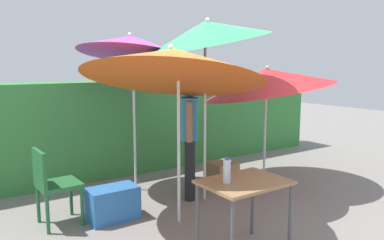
{
  "coord_description": "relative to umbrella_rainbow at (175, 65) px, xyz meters",
  "views": [
    {
      "loc": [
        -2.73,
        -3.7,
        1.81
      ],
      "look_at": [
        0.0,
        0.3,
        1.1
      ],
      "focal_mm": 35.25,
      "sensor_mm": 36.0,
      "label": 1
    }
  ],
  "objects": [
    {
      "name": "chair_plastic",
      "position": [
        -1.2,
        0.68,
        -1.3
      ],
      "size": [
        0.45,
        0.45,
        0.89
      ],
      "color": "#236633",
      "rests_on": "ground_plane"
    },
    {
      "name": "ground_plane",
      "position": [
        0.53,
        0.13,
        -1.81
      ],
      "size": [
        24.0,
        24.0,
        0.0
      ],
      "primitive_type": "plane",
      "color": "gray"
    },
    {
      "name": "umbrella_yellow",
      "position": [
        0.1,
        1.3,
        0.27
      ],
      "size": [
        1.52,
        1.5,
        2.39
      ],
      "color": "silver",
      "rests_on": "ground_plane"
    },
    {
      "name": "hedge_row",
      "position": [
        0.53,
        2.32,
        -1.04
      ],
      "size": [
        8.0,
        0.7,
        1.55
      ],
      "primitive_type": "cube",
      "color": "#38843D",
      "rests_on": "ground_plane"
    },
    {
      "name": "crate_cardboard",
      "position": [
        1.27,
        0.71,
        -1.63
      ],
      "size": [
        0.38,
        0.37,
        0.36
      ],
      "primitive_type": "cube",
      "color": "#9E7A4C",
      "rests_on": "ground_plane"
    },
    {
      "name": "umbrella_orange",
      "position": [
        1.91,
        0.47,
        -0.23
      ],
      "size": [
        2.01,
        1.98,
        1.99
      ],
      "color": "silver",
      "rests_on": "ground_plane"
    },
    {
      "name": "person_vendor",
      "position": [
        0.61,
        0.6,
        -0.88
      ],
      "size": [
        0.4,
        0.5,
        1.88
      ],
      "color": "black",
      "rests_on": "ground_plane"
    },
    {
      "name": "cooler_box",
      "position": [
        -0.58,
        0.46,
        -1.62
      ],
      "size": [
        0.57,
        0.34,
        0.39
      ],
      "primitive_type": "cube",
      "color": "#2D6BB7",
      "rests_on": "ground_plane"
    },
    {
      "name": "umbrella_rainbow",
      "position": [
        0.0,
        0.0,
        0.0
      ],
      "size": [
        2.11,
        2.05,
        2.33
      ],
      "color": "silver",
      "rests_on": "ground_plane"
    },
    {
      "name": "folding_table",
      "position": [
        0.14,
        -1.01,
        -1.17
      ],
      "size": [
        0.8,
        0.6,
        0.73
      ],
      "color": "#4C4C51",
      "rests_on": "ground_plane"
    },
    {
      "name": "bottle_water",
      "position": [
        -0.03,
        -0.96,
        -0.97
      ],
      "size": [
        0.07,
        0.07,
        0.24
      ],
      "color": "silver",
      "rests_on": "folding_table"
    },
    {
      "name": "umbrella_navy",
      "position": [
        0.71,
        0.38,
        0.4
      ],
      "size": [
        1.65,
        1.63,
        2.55
      ],
      "color": "silver",
      "rests_on": "ground_plane"
    }
  ]
}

